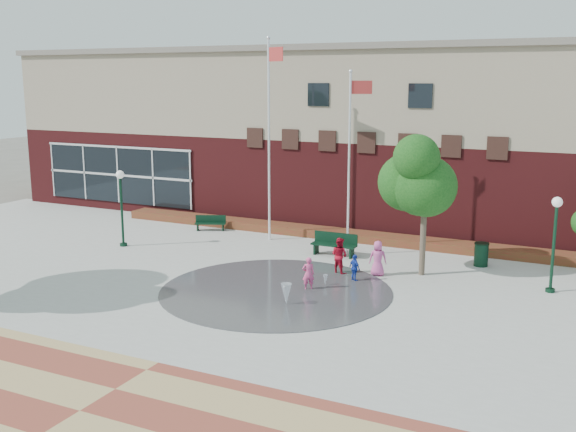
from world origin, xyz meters
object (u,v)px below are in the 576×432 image
at_px(flagpole_left, 270,129).
at_px(child_splash, 308,274).
at_px(trash_can, 481,254).
at_px(flagpole_right, 350,154).
at_px(bench_left, 210,226).

distance_m(flagpole_left, child_splash, 9.14).
bearing_deg(trash_can, flagpole_right, -172.16).
bearing_deg(bench_left, flagpole_left, -31.71).
relative_size(flagpole_right, trash_can, 8.03).
bearing_deg(bench_left, flagpole_right, -35.09).
bearing_deg(child_splash, flagpole_right, -120.22).
height_order(flagpole_right, bench_left, flagpole_right).
bearing_deg(flagpole_left, child_splash, -28.49).
bearing_deg(flagpole_right, bench_left, 146.88).
distance_m(flagpole_left, trash_can, 10.97).
bearing_deg(child_splash, flagpole_left, -87.27).
xyz_separation_m(trash_can, child_splash, (-5.07, -5.96, 0.11)).
height_order(flagpole_right, trash_can, flagpole_right).
xyz_separation_m(flagpole_right, child_splash, (0.42, -5.20, -3.82)).
xyz_separation_m(flagpole_left, trash_can, (9.88, -0.27, -4.76)).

